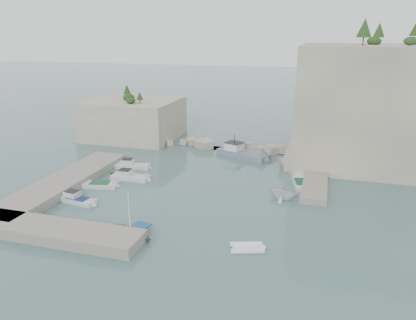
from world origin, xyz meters
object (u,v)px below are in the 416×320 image
(motorboat_d, at_px, (78,202))
(motorboat_c, at_px, (100,187))
(work_boat, at_px, (243,157))
(inflatable_dinghy, at_px, (247,249))
(tender_east_b, at_px, (301,186))
(tender_east_d, at_px, (294,170))
(motorboat_a, at_px, (133,168))
(rowboat, at_px, (131,237))
(tender_east_a, at_px, (283,199))
(motorboat_b, at_px, (131,179))
(tender_east_c, at_px, (298,175))

(motorboat_d, height_order, motorboat_c, motorboat_d)
(work_boat, bearing_deg, inflatable_dinghy, -55.18)
(tender_east_b, distance_m, tender_east_d, 6.30)
(motorboat_a, height_order, tender_east_b, motorboat_a)
(rowboat, height_order, tender_east_b, rowboat)
(tender_east_a, distance_m, tender_east_b, 5.20)
(motorboat_a, distance_m, tender_east_d, 23.24)
(rowboat, bearing_deg, tender_east_a, -31.54)
(motorboat_d, xyz_separation_m, tender_east_a, (22.48, 7.82, 0.00))
(tender_east_d, bearing_deg, work_boat, 79.20)
(motorboat_a, bearing_deg, rowboat, -72.39)
(motorboat_c, relative_size, tender_east_a, 1.40)
(motorboat_a, xyz_separation_m, tender_east_d, (22.53, 5.67, 0.00))
(motorboat_c, bearing_deg, motorboat_d, -100.40)
(tender_east_b, bearing_deg, inflatable_dinghy, 156.05)
(motorboat_a, bearing_deg, inflatable_dinghy, -50.15)
(motorboat_d, distance_m, inflatable_dinghy, 21.30)
(motorboat_d, relative_size, tender_east_a, 1.53)
(motorboat_c, bearing_deg, work_boat, 38.70)
(motorboat_b, height_order, tender_east_d, tender_east_d)
(motorboat_c, relative_size, tender_east_c, 1.10)
(motorboat_a, xyz_separation_m, inflatable_dinghy, (20.39, -18.15, 0.00))
(motorboat_c, distance_m, tender_east_d, 26.81)
(motorboat_b, distance_m, tender_east_d, 22.94)
(motorboat_d, height_order, rowboat, motorboat_d)
(motorboat_c, distance_m, tender_east_c, 26.37)
(rowboat, relative_size, tender_east_a, 1.48)
(motorboat_c, xyz_separation_m, motorboat_b, (2.44, 3.62, 0.00))
(motorboat_d, height_order, inflatable_dinghy, motorboat_d)
(motorboat_c, distance_m, work_boat, 23.26)
(work_boat, bearing_deg, tender_east_d, -4.73)
(motorboat_d, bearing_deg, tender_east_d, 49.15)
(motorboat_b, height_order, rowboat, motorboat_b)
(tender_east_d, xyz_separation_m, work_boat, (-8.31, 4.26, 0.00))
(motorboat_a, xyz_separation_m, motorboat_c, (-0.48, -8.10, 0.00))
(inflatable_dinghy, bearing_deg, motorboat_c, 136.17)
(motorboat_a, relative_size, rowboat, 1.09)
(tender_east_d, bearing_deg, motorboat_a, 120.47)
(inflatable_dinghy, height_order, tender_east_c, tender_east_c)
(motorboat_b, relative_size, tender_east_b, 1.14)
(inflatable_dinghy, height_order, tender_east_d, tender_east_d)
(motorboat_d, distance_m, work_boat, 27.34)
(motorboat_b, relative_size, tender_east_c, 1.31)
(rowboat, height_order, tender_east_c, rowboat)
(rowboat, bearing_deg, tender_east_b, -26.33)
(motorboat_b, distance_m, tender_east_b, 22.27)
(tender_east_b, height_order, tender_east_c, same)
(motorboat_b, relative_size, work_boat, 0.61)
(inflatable_dinghy, xyz_separation_m, tender_east_d, (2.14, 23.81, 0.00))
(motorboat_c, xyz_separation_m, rowboat, (9.77, -10.87, 0.00))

